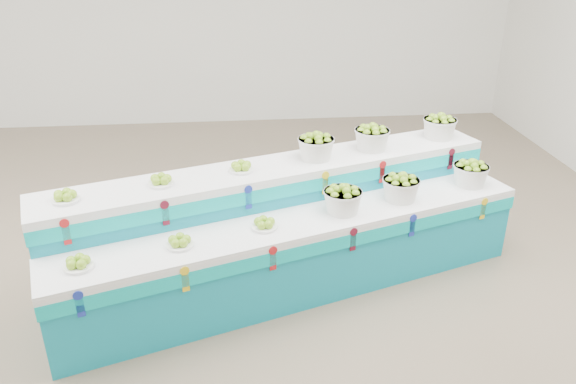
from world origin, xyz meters
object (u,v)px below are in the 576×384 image
(basket_lower_left, at_px, (343,199))
(basket_upper_right, at_px, (439,126))
(display_stand, at_px, (288,229))
(plate_upper_mid, at_px, (161,180))

(basket_lower_left, relative_size, basket_upper_right, 1.00)
(display_stand, height_order, basket_upper_right, basket_upper_right)
(plate_upper_mid, height_order, basket_upper_right, basket_upper_right)
(basket_upper_right, bearing_deg, display_stand, -153.24)
(basket_lower_left, bearing_deg, basket_upper_right, 39.10)
(display_stand, height_order, basket_lower_left, display_stand)
(display_stand, relative_size, basket_lower_left, 12.66)
(basket_upper_right, bearing_deg, basket_lower_left, -140.90)
(display_stand, relative_size, plate_upper_mid, 19.25)
(display_stand, bearing_deg, basket_lower_left, -33.39)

